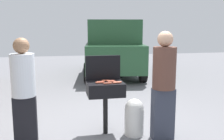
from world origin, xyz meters
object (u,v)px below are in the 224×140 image
Objects in this scene: hot_dog_2 at (118,82)px; hot_dog_0 at (112,82)px; hot_dog_6 at (117,83)px; person_left at (24,89)px; hot_dog_4 at (105,81)px; hot_dog_5 at (108,83)px; parked_minivan at (113,47)px; bbq_grill at (105,91)px; hot_dog_7 at (101,82)px; person_right at (164,82)px; hot_dog_1 at (110,81)px; propane_tank at (134,116)px; hot_dog_3 at (100,83)px.

hot_dog_0 is at bearing 146.58° from hot_dog_2.
person_left is (-1.42, -0.12, -0.01)m from hot_dog_6.
hot_dog_5 is at bearing -91.69° from hot_dog_4.
parked_minivan is (1.10, 5.52, 0.13)m from hot_dog_6.
bbq_grill is 6.80× the size of hot_dog_6.
hot_dog_5 is 0.16m from hot_dog_6.
hot_dog_4 is 0.13m from hot_dog_7.
person_left is at bearing -7.58° from person_right.
hot_dog_1 is at bearing 12.87° from hot_dog_7.
hot_dog_7 is 0.03× the size of parked_minivan.
person_right reaches higher than bbq_grill.
person_left reaches higher than bbq_grill.
hot_dog_5 is at bearing -115.00° from hot_dog_1.
hot_dog_0 is at bearing 2.77° from person_left.
hot_dog_0 is 1.00× the size of hot_dog_4.
hot_dog_1 is at bearing 128.18° from hot_dog_2.
bbq_grill is at bearing 94.86° from hot_dog_5.
hot_dog_1 is 0.21× the size of propane_tank.
person_left reaches higher than hot_dog_2.
propane_tank is at bearing -27.00° from hot_dog_1.
parked_minivan is (1.27, 5.40, 0.28)m from bbq_grill.
hot_dog_4 is 0.97m from person_right.
hot_dog_3 is 0.08× the size of person_left.
hot_dog_7 is at bearing 62.77° from hot_dog_3.
hot_dog_5 is 5.68m from parked_minivan.
hot_dog_2 is at bearing -51.82° from hot_dog_1.
bbq_grill is 0.18m from hot_dog_1.
hot_dog_6 is at bearing -1.14° from person_left.
hot_dog_3 is 0.08× the size of person_right.
hot_dog_1 is at bearing 65.00° from hot_dog_5.
hot_dog_0 is at bearing -8.68° from hot_dog_7.
hot_dog_2 is 0.03× the size of parked_minivan.
person_right reaches higher than hot_dog_4.
hot_dog_6 is 0.27m from hot_dog_7.
hot_dog_3 is 0.28m from hot_dog_6.
hot_dog_6 is 1.43m from person_left.
person_right is at bearing -25.15° from hot_dog_0.
hot_dog_0 is at bearing -28.73° from person_right.
hot_dog_5 is 0.08× the size of person_right.
person_right is at bearing -21.14° from hot_dog_6.
hot_dog_5 is (-0.18, -0.05, 0.00)m from hot_dog_2.
hot_dog_7 is at bearing 84.61° from parked_minivan.
parked_minivan is at bearing 76.03° from hot_dog_7.
hot_dog_0 and hot_dog_5 have the same top height.
hot_dog_1 is at bearing 86.22° from parked_minivan.
hot_dog_1 is at bearing 25.28° from hot_dog_3.
hot_dog_7 is (-0.25, 0.12, 0.00)m from hot_dog_6.
parked_minivan reaches higher than person_right.
hot_dog_3 is 1.00× the size of hot_dog_6.
hot_dog_5 is 0.16m from hot_dog_7.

